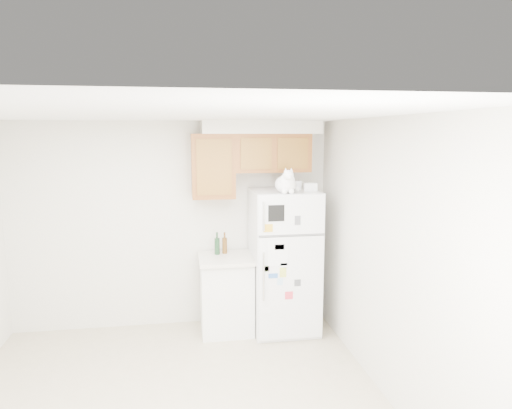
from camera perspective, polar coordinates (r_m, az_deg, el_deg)
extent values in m
cube|color=beige|center=(5.64, -10.49, -2.56)|extent=(3.80, 0.04, 2.50)
cube|color=beige|center=(4.10, 16.78, -7.15)|extent=(0.04, 4.00, 2.50)
cube|color=white|center=(3.53, -11.68, 11.07)|extent=(3.80, 4.00, 0.04)
cube|color=brown|center=(5.46, 1.98, 6.48)|extent=(0.90, 0.33, 0.45)
cube|color=brown|center=(5.38, -5.39, 4.80)|extent=(0.50, 0.33, 0.75)
cube|color=silver|center=(5.44, 0.66, 9.63)|extent=(1.40, 0.37, 0.15)
cube|color=silver|center=(5.49, 3.52, -7.03)|extent=(0.76, 0.72, 1.70)
cube|color=silver|center=(4.99, 4.54, -1.28)|extent=(0.74, 0.03, 0.44)
cube|color=silver|center=(5.21, 4.42, -10.42)|extent=(0.74, 0.03, 1.19)
cube|color=#59595B|center=(5.04, 4.50, -3.80)|extent=(0.74, 0.03, 0.02)
cylinder|color=silver|center=(4.90, 0.98, -1.51)|extent=(0.02, 0.02, 0.32)
cylinder|color=silver|center=(5.06, 0.96, -8.99)|extent=(0.02, 0.02, 0.55)
cube|color=black|center=(4.93, 2.56, -1.10)|extent=(0.18, 0.00, 0.18)
cube|color=white|center=(5.03, 2.75, -6.14)|extent=(0.22, 0.00, 0.28)
cube|color=#618E47|center=(5.05, 1.26, -8.04)|extent=(0.06, 0.00, 0.06)
cube|color=#525157|center=(5.00, 5.23, -1.99)|extent=(0.07, 0.00, 0.10)
cube|color=white|center=(5.09, 3.56, -7.58)|extent=(0.09, 0.00, 0.05)
cube|color=#47474B|center=(5.18, 5.22, -9.73)|extent=(0.07, 0.00, 0.08)
cube|color=white|center=(5.02, 2.96, -5.33)|extent=(0.11, 0.00, 0.06)
cube|color=#BFC445|center=(5.11, 3.40, -8.48)|extent=(0.08, 0.00, 0.11)
cube|color=white|center=(5.22, 1.23, -13.13)|extent=(0.11, 0.00, 0.05)
cube|color=#A0C7E2|center=(5.13, 3.02, -9.61)|extent=(0.06, 0.00, 0.08)
cube|color=silver|center=(5.01, 4.73, -2.94)|extent=(0.06, 0.00, 0.05)
cube|color=#D63546|center=(5.21, 4.14, -11.27)|extent=(0.09, 0.00, 0.09)
cube|color=#B380AB|center=(5.05, 1.24, -8.04)|extent=(0.08, 0.00, 0.06)
cube|color=#3261AF|center=(5.09, 2.16, -8.90)|extent=(0.11, 0.00, 0.05)
cube|color=gold|center=(4.94, 1.52, -2.97)|extent=(0.10, 0.00, 0.09)
cube|color=white|center=(5.57, -3.74, -11.24)|extent=(0.60, 0.60, 0.88)
cube|color=beige|center=(5.41, -3.77, -6.73)|extent=(0.64, 0.64, 0.04)
ellipsoid|color=white|center=(5.08, 3.70, 2.52)|extent=(0.23, 0.31, 0.20)
ellipsoid|color=white|center=(4.99, 3.94, 2.91)|extent=(0.17, 0.13, 0.19)
sphere|color=white|center=(4.93, 4.08, 3.67)|extent=(0.12, 0.12, 0.12)
cone|color=white|center=(4.92, 3.73, 4.34)|extent=(0.04, 0.04, 0.04)
cone|color=white|center=(4.93, 4.43, 4.34)|extent=(0.04, 0.04, 0.04)
cone|color=#D88C8C|center=(4.91, 3.75, 4.28)|extent=(0.02, 0.02, 0.03)
cone|color=#D88C8C|center=(4.93, 4.45, 4.29)|extent=(0.02, 0.02, 0.03)
sphere|color=white|center=(4.89, 4.21, 3.42)|extent=(0.05, 0.05, 0.05)
sphere|color=white|center=(4.96, 3.57, 1.64)|extent=(0.06, 0.06, 0.06)
sphere|color=white|center=(4.97, 4.46, 1.66)|extent=(0.06, 0.06, 0.06)
cylinder|color=white|center=(5.21, 4.48, 1.99)|extent=(0.14, 0.20, 0.07)
cube|color=white|center=(5.42, 4.59, 2.45)|extent=(0.19, 0.14, 0.10)
cube|color=white|center=(5.29, 6.79, 2.22)|extent=(0.16, 0.13, 0.09)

